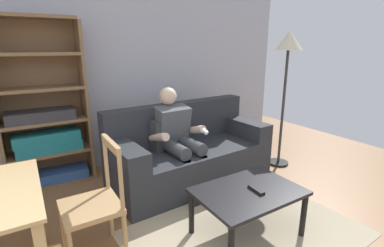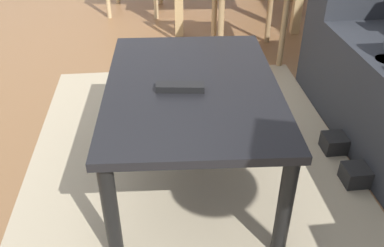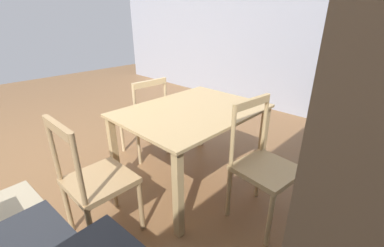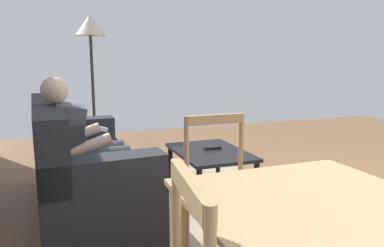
{
  "view_description": "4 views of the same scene",
  "coord_description": "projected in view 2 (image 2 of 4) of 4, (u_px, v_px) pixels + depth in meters",
  "views": [
    {
      "loc": [
        -0.42,
        -0.66,
        1.62
      ],
      "look_at": [
        1.24,
        2.03,
        0.75
      ],
      "focal_mm": 25.91,
      "sensor_mm": 36.0,
      "label": 1
    },
    {
      "loc": [
        2.45,
        0.84,
        1.15
      ],
      "look_at": [
        1.11,
        0.9,
        0.26
      ],
      "focal_mm": 38.77,
      "sensor_mm": 36.0,
      "label": 2
    },
    {
      "loc": [
        0.51,
        2.81,
        1.53
      ],
      "look_at": [
        -1.04,
        1.32,
        0.6
      ],
      "focal_mm": 23.81,
      "sensor_mm": 36.0,
      "label": 3
    },
    {
      "loc": [
        -1.94,
        2.23,
        1.28
      ],
      "look_at": [
        0.1,
        1.47,
        0.9
      ],
      "focal_mm": 33.59,
      "sensor_mm": 36.0,
      "label": 4
    }
  ],
  "objects": [
    {
      "name": "tv_remote",
      "position": [
        180.0,
        87.0,
        1.46
      ],
      "size": [
        0.06,
        0.17,
        0.02
      ],
      "primitive_type": "cube",
      "rotation": [
        0.0,
        0.0,
        3.07
      ],
      "color": "black",
      "rests_on": "coffee_table"
    },
    {
      "name": "area_rug",
      "position": [
        192.0,
        174.0,
        1.75
      ],
      "size": [
        2.07,
        1.5,
        0.01
      ],
      "primitive_type": "cube",
      "rotation": [
        0.0,
        0.0,
        0.05
      ],
      "color": "tan",
      "rests_on": "ground_plane"
    },
    {
      "name": "ground_plane",
      "position": [
        41.0,
        65.0,
        2.64
      ],
      "size": [
        9.04,
        9.04,
        0.0
      ],
      "primitive_type": "plane",
      "color": "brown"
    },
    {
      "name": "coffee_table",
      "position": [
        192.0,
        97.0,
        1.54
      ],
      "size": [
        0.89,
        0.63,
        0.44
      ],
      "color": "black",
      "rests_on": "ground_plane"
    }
  ]
}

